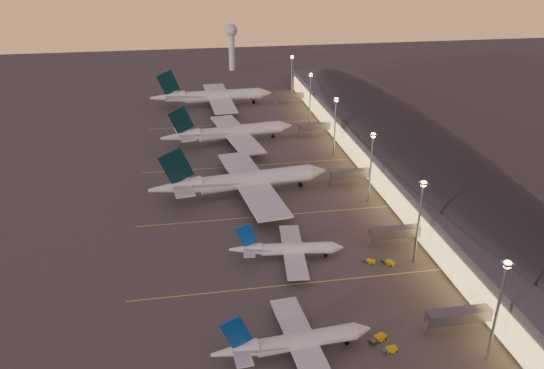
{
  "coord_description": "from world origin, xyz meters",
  "views": [
    {
      "loc": [
        -26.68,
        -121.54,
        84.82
      ],
      "look_at": [
        2.0,
        45.0,
        7.0
      ],
      "focal_mm": 35.0,
      "sensor_mm": 36.0,
      "label": 1
    }
  ],
  "objects_px": {
    "airliner_wide_mid": "(229,133)",
    "baggage_tug_b": "(390,350)",
    "airliner_narrow_north": "(287,249)",
    "baggage_tug_a": "(378,339)",
    "airliner_narrow_south": "(294,342)",
    "airliner_wide_far": "(212,96)",
    "airliner_wide_near": "(241,181)",
    "baggage_tug_c": "(369,261)",
    "baggage_tug_d": "(388,262)",
    "radar_tower": "(231,39)"
  },
  "relations": [
    {
      "from": "baggage_tug_b",
      "to": "baggage_tug_d",
      "type": "bearing_deg",
      "value": 62.14
    },
    {
      "from": "airliner_narrow_north",
      "to": "airliner_wide_mid",
      "type": "bearing_deg",
      "value": 100.27
    },
    {
      "from": "airliner_narrow_south",
      "to": "airliner_narrow_north",
      "type": "bearing_deg",
      "value": 76.16
    },
    {
      "from": "airliner_narrow_north",
      "to": "baggage_tug_a",
      "type": "xyz_separation_m",
      "value": [
        14.17,
        -38.32,
        -2.52
      ]
    },
    {
      "from": "airliner_narrow_north",
      "to": "baggage_tug_a",
      "type": "height_order",
      "value": "airliner_narrow_north"
    },
    {
      "from": "baggage_tug_d",
      "to": "airliner_narrow_south",
      "type": "bearing_deg",
      "value": -86.07
    },
    {
      "from": "airliner_wide_mid",
      "to": "baggage_tug_c",
      "type": "relative_size",
      "value": 17.35
    },
    {
      "from": "airliner_wide_far",
      "to": "airliner_wide_mid",
      "type": "bearing_deg",
      "value": -89.45
    },
    {
      "from": "radar_tower",
      "to": "baggage_tug_c",
      "type": "bearing_deg",
      "value": -87.07
    },
    {
      "from": "airliner_wide_mid",
      "to": "baggage_tug_a",
      "type": "relative_size",
      "value": 13.73
    },
    {
      "from": "baggage_tug_c",
      "to": "airliner_narrow_north",
      "type": "bearing_deg",
      "value": -162.45
    },
    {
      "from": "airliner_narrow_south",
      "to": "baggage_tug_d",
      "type": "xyz_separation_m",
      "value": [
        34.6,
        31.41,
        -2.93
      ]
    },
    {
      "from": "airliner_narrow_south",
      "to": "airliner_wide_near",
      "type": "xyz_separation_m",
      "value": [
        -1.69,
        84.19,
        2.02
      ]
    },
    {
      "from": "airliner_narrow_north",
      "to": "airliner_wide_mid",
      "type": "xyz_separation_m",
      "value": [
        -7.14,
        100.22,
        2.0
      ]
    },
    {
      "from": "airliner_wide_mid",
      "to": "airliner_narrow_south",
      "type": "bearing_deg",
      "value": -99.37
    },
    {
      "from": "airliner_wide_near",
      "to": "airliner_wide_mid",
      "type": "relative_size",
      "value": 1.07
    },
    {
      "from": "radar_tower",
      "to": "baggage_tug_a",
      "type": "height_order",
      "value": "radar_tower"
    },
    {
      "from": "airliner_narrow_north",
      "to": "baggage_tug_a",
      "type": "distance_m",
      "value": 40.93
    },
    {
      "from": "airliner_wide_far",
      "to": "baggage_tug_b",
      "type": "bearing_deg",
      "value": -85.27
    },
    {
      "from": "airliner_wide_near",
      "to": "baggage_tug_a",
      "type": "xyz_separation_m",
      "value": [
        22.11,
        -83.15,
        -4.88
      ]
    },
    {
      "from": "airliner_narrow_north",
      "to": "baggage_tug_d",
      "type": "height_order",
      "value": "airliner_narrow_north"
    },
    {
      "from": "airliner_narrow_north",
      "to": "baggage_tug_d",
      "type": "xyz_separation_m",
      "value": [
        28.36,
        -7.94,
        -2.59
      ]
    },
    {
      "from": "airliner_wide_near",
      "to": "baggage_tug_d",
      "type": "distance_m",
      "value": 64.24
    },
    {
      "from": "airliner_wide_near",
      "to": "baggage_tug_a",
      "type": "height_order",
      "value": "airliner_wide_near"
    },
    {
      "from": "airliner_narrow_south",
      "to": "airliner_narrow_north",
      "type": "relative_size",
      "value": 1.11
    },
    {
      "from": "airliner_wide_mid",
      "to": "baggage_tug_a",
      "type": "bearing_deg",
      "value": -90.99
    },
    {
      "from": "radar_tower",
      "to": "baggage_tug_c",
      "type": "relative_size",
      "value": 9.15
    },
    {
      "from": "airliner_wide_near",
      "to": "baggage_tug_c",
      "type": "bearing_deg",
      "value": -66.3
    },
    {
      "from": "radar_tower",
      "to": "baggage_tug_d",
      "type": "bearing_deg",
      "value": -85.95
    },
    {
      "from": "airliner_narrow_south",
      "to": "airliner_wide_near",
      "type": "distance_m",
      "value": 84.23
    },
    {
      "from": "airliner_wide_mid",
      "to": "baggage_tug_b",
      "type": "xyz_separation_m",
      "value": [
        22.7,
        -142.42,
        -4.61
      ]
    },
    {
      "from": "airliner_wide_near",
      "to": "airliner_wide_mid",
      "type": "distance_m",
      "value": 55.39
    },
    {
      "from": "airliner_narrow_south",
      "to": "airliner_wide_far",
      "type": "distance_m",
      "value": 201.44
    },
    {
      "from": "radar_tower",
      "to": "airliner_narrow_south",
      "type": "bearing_deg",
      "value": -93.19
    },
    {
      "from": "airliner_wide_mid",
      "to": "baggage_tug_b",
      "type": "distance_m",
      "value": 144.29
    },
    {
      "from": "airliner_narrow_south",
      "to": "baggage_tug_c",
      "type": "height_order",
      "value": "airliner_narrow_south"
    },
    {
      "from": "airliner_narrow_south",
      "to": "airliner_narrow_north",
      "type": "height_order",
      "value": "airliner_narrow_south"
    },
    {
      "from": "airliner_narrow_south",
      "to": "airliner_wide_near",
      "type": "height_order",
      "value": "airliner_wide_near"
    },
    {
      "from": "airliner_wide_near",
      "to": "airliner_wide_far",
      "type": "bearing_deg",
      "value": 83.68
    },
    {
      "from": "airliner_narrow_south",
      "to": "baggage_tug_d",
      "type": "distance_m",
      "value": 46.83
    },
    {
      "from": "baggage_tug_c",
      "to": "airliner_wide_near",
      "type": "bearing_deg",
      "value": 154.36
    },
    {
      "from": "airliner_wide_mid",
      "to": "baggage_tug_b",
      "type": "relative_size",
      "value": 16.59
    },
    {
      "from": "airliner_wide_mid",
      "to": "radar_tower",
      "type": "xyz_separation_m",
      "value": [
        17.12,
        151.6,
        16.78
      ]
    },
    {
      "from": "airliner_wide_mid",
      "to": "radar_tower",
      "type": "distance_m",
      "value": 153.48
    },
    {
      "from": "airliner_narrow_south",
      "to": "airliner_wide_near",
      "type": "relative_size",
      "value": 0.56
    },
    {
      "from": "airliner_narrow_south",
      "to": "baggage_tug_b",
      "type": "relative_size",
      "value": 10.0
    },
    {
      "from": "baggage_tug_a",
      "to": "airliner_wide_near",
      "type": "bearing_deg",
      "value": 80.99
    },
    {
      "from": "baggage_tug_a",
      "to": "baggage_tug_d",
      "type": "relative_size",
      "value": 1.19
    },
    {
      "from": "airliner_wide_near",
      "to": "airliner_narrow_south",
      "type": "bearing_deg",
      "value": -96.4
    },
    {
      "from": "airliner_wide_near",
      "to": "baggage_tug_b",
      "type": "xyz_separation_m",
      "value": [
        23.5,
        -87.04,
        -4.97
      ]
    }
  ]
}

